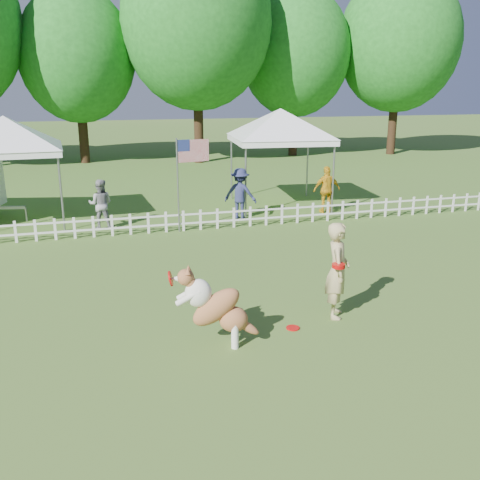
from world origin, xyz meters
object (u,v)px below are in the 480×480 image
at_px(canopy_tent_left, 9,172).
at_px(canopy_tent_right, 279,159).
at_px(spectator_a, 101,204).
at_px(spectator_c, 327,190).
at_px(handler, 337,270).
at_px(spectator_b, 240,194).
at_px(frisbee_on_turf, 293,328).
at_px(flag_pole, 178,186).
at_px(dog, 217,307).

height_order(canopy_tent_left, canopy_tent_right, canopy_tent_right).
bearing_deg(canopy_tent_right, spectator_a, -159.79).
height_order(canopy_tent_left, spectator_c, canopy_tent_left).
xyz_separation_m(handler, spectator_b, (0.31, 7.63, -0.08)).
relative_size(canopy_tent_left, spectator_c, 2.05).
relative_size(frisbee_on_turf, spectator_c, 0.15).
relative_size(flag_pole, spectator_c, 1.73).
distance_m(canopy_tent_left, spectator_a, 2.97).
relative_size(frisbee_on_turf, canopy_tent_left, 0.07).
bearing_deg(flag_pole, dog, -105.48).
bearing_deg(dog, frisbee_on_turf, 23.61).
relative_size(dog, spectator_b, 0.83).
relative_size(dog, canopy_tent_left, 0.42).
relative_size(frisbee_on_turf, flag_pole, 0.09).
height_order(handler, spectator_c, handler).
bearing_deg(spectator_b, canopy_tent_left, 21.19).
xyz_separation_m(frisbee_on_turf, spectator_c, (4.19, 7.94, 0.75)).
height_order(spectator_a, spectator_c, spectator_c).
xyz_separation_m(frisbee_on_turf, canopy_tent_left, (-5.52, 9.13, 1.56)).
bearing_deg(handler, frisbee_on_turf, 130.85).
relative_size(handler, canopy_tent_left, 0.56).
distance_m(frisbee_on_turf, canopy_tent_right, 10.02).
bearing_deg(spectator_b, canopy_tent_right, -109.42).
height_order(dog, frisbee_on_turf, dog).
height_order(spectator_a, spectator_b, spectator_b).
distance_m(canopy_tent_right, spectator_a, 6.30).
bearing_deg(dog, spectator_b, 85.93).
height_order(canopy_tent_right, spectator_c, canopy_tent_right).
bearing_deg(dog, canopy_tent_left, 127.63).
bearing_deg(canopy_tent_right, spectator_b, -135.07).
distance_m(frisbee_on_turf, spectator_a, 8.41).
bearing_deg(spectator_a, spectator_c, -167.15).
distance_m(canopy_tent_left, flag_pole, 5.19).
height_order(frisbee_on_turf, spectator_b, spectator_b).
xyz_separation_m(canopy_tent_left, canopy_tent_right, (8.57, 0.27, 0.05)).
height_order(handler, frisbee_on_turf, handler).
height_order(flag_pole, spectator_b, flag_pole).
distance_m(frisbee_on_turf, spectator_b, 8.06).
xyz_separation_m(dog, spectator_a, (-1.60, 8.07, 0.07)).
height_order(frisbee_on_turf, spectator_a, spectator_a).
bearing_deg(canopy_tent_left, canopy_tent_right, -1.74).
xyz_separation_m(dog, canopy_tent_right, (4.44, 9.64, 0.96)).
xyz_separation_m(flag_pole, spectator_a, (-2.12, 0.98, -0.60)).
relative_size(handler, canopy_tent_right, 0.54).
bearing_deg(dog, spectator_a, 115.03).
xyz_separation_m(canopy_tent_right, flag_pole, (-3.92, -2.56, -0.29)).
bearing_deg(canopy_tent_right, flag_pole, -141.25).
bearing_deg(canopy_tent_left, flag_pole, -29.67).
bearing_deg(frisbee_on_turf, spectator_a, 110.86).
bearing_deg(dog, handler, 26.93).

